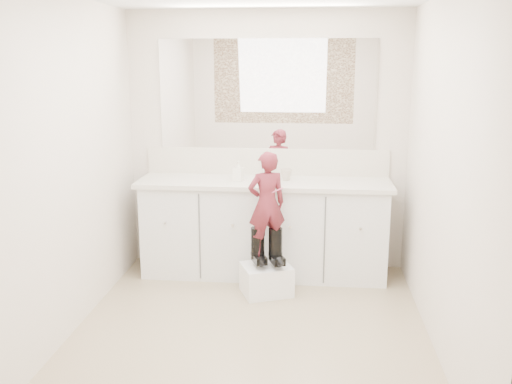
# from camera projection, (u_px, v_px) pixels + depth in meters

# --- Properties ---
(floor) EXTENTS (3.00, 3.00, 0.00)m
(floor) POSITION_uv_depth(u_px,v_px,m) (250.00, 334.00, 4.17)
(floor) COLOR #938160
(floor) RESTS_ON ground
(wall_back) EXTENTS (2.60, 0.00, 2.60)m
(wall_back) POSITION_uv_depth(u_px,v_px,m) (267.00, 142.00, 5.35)
(wall_back) COLOR beige
(wall_back) RESTS_ON floor
(wall_front) EXTENTS (2.60, 0.00, 2.60)m
(wall_front) POSITION_uv_depth(u_px,v_px,m) (211.00, 242.00, 2.44)
(wall_front) COLOR beige
(wall_front) RESTS_ON floor
(wall_left) EXTENTS (0.00, 3.00, 3.00)m
(wall_left) POSITION_uv_depth(u_px,v_px,m) (66.00, 170.00, 4.02)
(wall_left) COLOR beige
(wall_left) RESTS_ON floor
(wall_right) EXTENTS (0.00, 3.00, 3.00)m
(wall_right) POSITION_uv_depth(u_px,v_px,m) (444.00, 177.00, 3.77)
(wall_right) COLOR beige
(wall_right) RESTS_ON floor
(vanity_cabinet) EXTENTS (2.20, 0.55, 0.85)m
(vanity_cabinet) POSITION_uv_depth(u_px,v_px,m) (264.00, 229.00, 5.26)
(vanity_cabinet) COLOR silver
(vanity_cabinet) RESTS_ON floor
(countertop) EXTENTS (2.28, 0.58, 0.04)m
(countertop) POSITION_uv_depth(u_px,v_px,m) (264.00, 183.00, 5.14)
(countertop) COLOR beige
(countertop) RESTS_ON vanity_cabinet
(backsplash) EXTENTS (2.28, 0.03, 0.25)m
(backsplash) POSITION_uv_depth(u_px,v_px,m) (267.00, 162.00, 5.38)
(backsplash) COLOR beige
(backsplash) RESTS_ON countertop
(mirror) EXTENTS (2.00, 0.02, 1.00)m
(mirror) POSITION_uv_depth(u_px,v_px,m) (267.00, 95.00, 5.23)
(mirror) COLOR white
(mirror) RESTS_ON wall_back
(dot_panel) EXTENTS (2.00, 0.01, 1.20)m
(dot_panel) POSITION_uv_depth(u_px,v_px,m) (209.00, 137.00, 2.35)
(dot_panel) COLOR #472819
(dot_panel) RESTS_ON wall_front
(faucet) EXTENTS (0.08, 0.08, 0.10)m
(faucet) POSITION_uv_depth(u_px,v_px,m) (266.00, 172.00, 5.29)
(faucet) COLOR silver
(faucet) RESTS_ON countertop
(cup) EXTENTS (0.14, 0.14, 0.10)m
(cup) POSITION_uv_depth(u_px,v_px,m) (286.00, 175.00, 5.15)
(cup) COLOR #C2B19B
(cup) RESTS_ON countertop
(soap_bottle) EXTENTS (0.10, 0.10, 0.18)m
(soap_bottle) POSITION_uv_depth(u_px,v_px,m) (238.00, 171.00, 5.12)
(soap_bottle) COLOR white
(soap_bottle) RESTS_ON countertop
(step_stool) EXTENTS (0.49, 0.46, 0.25)m
(step_stool) POSITION_uv_depth(u_px,v_px,m) (266.00, 279.00, 4.86)
(step_stool) COLOR white
(step_stool) RESTS_ON floor
(boot_left) EXTENTS (0.19, 0.25, 0.33)m
(boot_left) POSITION_uv_depth(u_px,v_px,m) (258.00, 247.00, 4.80)
(boot_left) COLOR black
(boot_left) RESTS_ON step_stool
(boot_right) EXTENTS (0.19, 0.25, 0.33)m
(boot_right) POSITION_uv_depth(u_px,v_px,m) (275.00, 247.00, 4.79)
(boot_right) COLOR black
(boot_right) RESTS_ON step_stool
(toddler) EXTENTS (0.38, 0.31, 0.88)m
(toddler) POSITION_uv_depth(u_px,v_px,m) (267.00, 204.00, 4.71)
(toddler) COLOR #9F313B
(toddler) RESTS_ON step_stool
(toothbrush) EXTENTS (0.13, 0.06, 0.06)m
(toothbrush) POSITION_uv_depth(u_px,v_px,m) (275.00, 191.00, 4.67)
(toothbrush) COLOR #CD4F73
(toothbrush) RESTS_ON toddler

